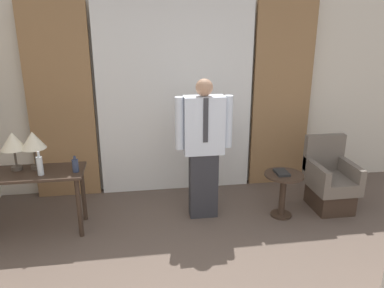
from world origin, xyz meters
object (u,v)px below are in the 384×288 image
at_px(book, 282,173).
at_px(bottle_by_lamp, 75,165).
at_px(table_lamp_left, 13,142).
at_px(side_table, 283,188).
at_px(table_lamp_right, 33,141).
at_px(bottle_near_edge, 40,165).
at_px(armchair, 330,183).
at_px(person, 204,145).
at_px(desk, 26,182).

bearing_deg(book, bottle_by_lamp, -179.99).
distance_m(table_lamp_left, side_table, 3.14).
distance_m(table_lamp_left, table_lamp_right, 0.21).
xyz_separation_m(table_lamp_right, bottle_by_lamp, (0.45, -0.16, -0.25)).
relative_size(bottle_near_edge, side_table, 0.47).
distance_m(table_lamp_right, armchair, 3.61).
distance_m(person, side_table, 1.11).
height_order(bottle_near_edge, person, person).
height_order(table_lamp_left, bottle_by_lamp, table_lamp_left).
bearing_deg(bottle_near_edge, table_lamp_right, 114.67).
bearing_deg(bottle_near_edge, person, 5.76).
bearing_deg(person, bottle_near_edge, -174.24).
distance_m(armchair, side_table, 0.70).
xyz_separation_m(desk, table_lamp_right, (0.10, 0.09, 0.44)).
xyz_separation_m(bottle_near_edge, person, (1.81, 0.18, 0.08)).
bearing_deg(table_lamp_right, side_table, -3.46).
distance_m(desk, armchair, 3.65).
bearing_deg(book, desk, 178.76).
distance_m(person, book, 1.00).
bearing_deg(desk, person, 2.38).
height_order(bottle_near_edge, armchair, bottle_near_edge).
xyz_separation_m(table_lamp_right, armchair, (3.54, -0.03, -0.71)).
relative_size(table_lamp_left, person, 0.25).
xyz_separation_m(bottle_by_lamp, armchair, (3.09, 0.12, -0.47)).
distance_m(desk, person, 2.03).
bearing_deg(book, table_lamp_left, 177.03).
xyz_separation_m(table_lamp_left, armchair, (3.74, -0.03, -0.71)).
bearing_deg(armchair, desk, -179.07).
bearing_deg(bottle_by_lamp, bottle_near_edge, -174.40).
xyz_separation_m(bottle_by_lamp, person, (1.45, 0.15, 0.11)).
bearing_deg(armchair, table_lamp_right, 179.44).
distance_m(desk, bottle_by_lamp, 0.59).
relative_size(desk, bottle_by_lamp, 6.95).
bearing_deg(table_lamp_left, person, -0.29).
bearing_deg(armchair, person, 179.17).
height_order(desk, person, person).
xyz_separation_m(armchair, book, (-0.71, -0.12, 0.24)).
bearing_deg(bottle_by_lamp, book, 0.01).
distance_m(bottle_by_lamp, armchair, 3.13).
bearing_deg(desk, bottle_near_edge, -27.22).
relative_size(person, book, 7.91).
height_order(bottle_near_edge, bottle_by_lamp, bottle_near_edge).
bearing_deg(side_table, armchair, 11.44).
distance_m(table_lamp_left, bottle_by_lamp, 0.72).
xyz_separation_m(desk, armchair, (3.64, 0.06, -0.28)).
bearing_deg(side_table, table_lamp_right, 176.54).
xyz_separation_m(table_lamp_left, book, (3.03, -0.16, -0.48)).
relative_size(bottle_near_edge, armchair, 0.29).
bearing_deg(person, bottle_by_lamp, -174.20).
xyz_separation_m(person, armchair, (1.64, -0.02, -0.58)).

